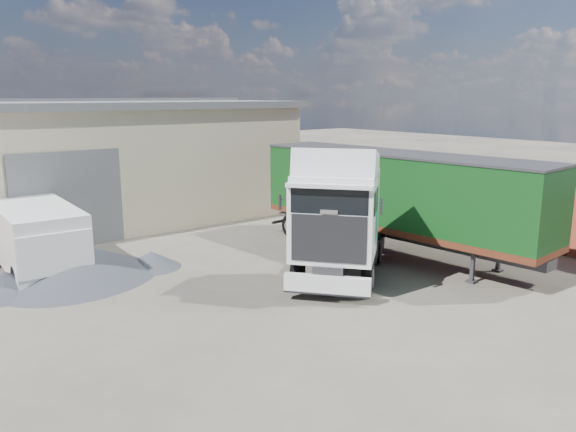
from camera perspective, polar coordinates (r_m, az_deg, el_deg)
ground at (r=14.68m, az=-1.07°, el=-10.11°), size 120.00×120.00×0.00m
brick_boundary_wall at (r=26.28m, az=11.01°, el=2.49°), size 0.35×26.00×2.50m
tractor_unit at (r=16.98m, az=5.11°, el=-0.86°), size 6.21×5.64×4.16m
box_trailer at (r=20.01m, az=10.82°, el=2.32°), size 3.17×11.09×3.64m
panel_van at (r=19.63m, az=-24.06°, el=-2.06°), size 2.39×5.30×2.13m
gravel_heap at (r=18.44m, az=-20.60°, el=-4.57°), size 7.19×6.81×1.08m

